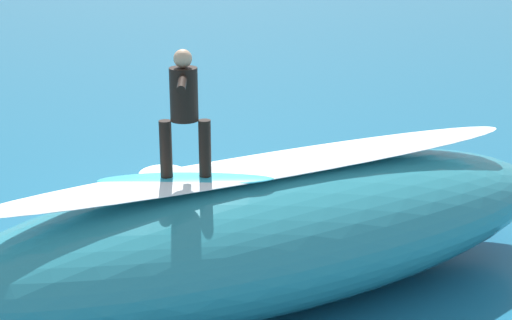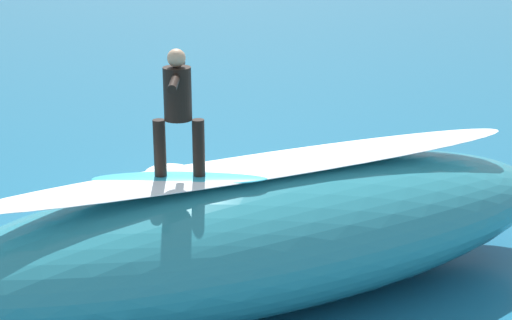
% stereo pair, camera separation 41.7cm
% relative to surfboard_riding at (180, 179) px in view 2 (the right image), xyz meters
% --- Properties ---
extents(ground_plane, '(120.00, 120.00, 0.00)m').
position_rel_surfboard_riding_xyz_m(ground_plane, '(-0.81, -3.05, -1.98)').
color(ground_plane, '#196084').
extents(wave_crest, '(9.93, 5.31, 1.93)m').
position_rel_surfboard_riding_xyz_m(wave_crest, '(-1.23, -0.33, -1.01)').
color(wave_crest, teal).
rests_on(wave_crest, ground_plane).
extents(wave_foam_lip, '(8.06, 3.09, 0.08)m').
position_rel_surfboard_riding_xyz_m(wave_foam_lip, '(-1.23, -0.33, -0.00)').
color(wave_foam_lip, white).
rests_on(wave_foam_lip, wave_crest).
extents(surfboard_riding, '(2.36, 0.92, 0.09)m').
position_rel_surfboard_riding_xyz_m(surfboard_riding, '(0.00, 0.00, 0.00)').
color(surfboard_riding, '#33B2D1').
rests_on(surfboard_riding, wave_crest).
extents(surfer_riding, '(0.65, 1.56, 1.65)m').
position_rel_surfboard_riding_xyz_m(surfer_riding, '(0.00, 0.00, 1.01)').
color(surfer_riding, black).
rests_on(surfer_riding, surfboard_riding).
extents(surfboard_paddling, '(1.29, 1.99, 0.07)m').
position_rel_surfboard_riding_xyz_m(surfboard_paddling, '(-2.82, -4.31, -1.94)').
color(surfboard_paddling, '#E0563D').
rests_on(surfboard_paddling, ground_plane).
extents(surfer_paddling, '(0.94, 1.72, 0.32)m').
position_rel_surfboard_riding_xyz_m(surfer_paddling, '(-2.76, -4.44, -1.77)').
color(surfer_paddling, black).
rests_on(surfer_paddling, surfboard_paddling).
extents(buoy_marker, '(0.74, 0.74, 1.25)m').
position_rel_surfboard_riding_xyz_m(buoy_marker, '(-4.72, -3.49, -1.60)').
color(buoy_marker, red).
rests_on(buoy_marker, ground_plane).
extents(foam_patch_near, '(1.10, 1.15, 0.16)m').
position_rel_surfboard_riding_xyz_m(foam_patch_near, '(-0.28, -5.76, -1.89)').
color(foam_patch_near, white).
rests_on(foam_patch_near, ground_plane).
extents(foam_patch_mid, '(1.13, 1.17, 0.14)m').
position_rel_surfboard_riding_xyz_m(foam_patch_mid, '(2.20, -1.82, -1.91)').
color(foam_patch_mid, white).
rests_on(foam_patch_mid, ground_plane).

